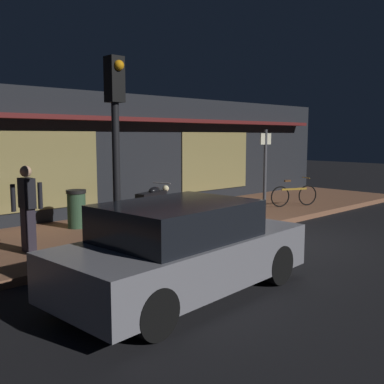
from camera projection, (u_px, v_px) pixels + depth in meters
ground_plane at (277, 242)px, 10.13m from camera, size 60.00×60.00×0.00m
sidewalk_slab at (187, 220)px, 12.29m from camera, size 18.00×4.00×0.15m
storefront_building at (116, 154)px, 14.53m from camera, size 18.00×3.30×3.60m
motorcycle at (152, 202)px, 11.90m from camera, size 1.65×0.76×0.97m
bicycle_parked at (294, 195)px, 14.27m from camera, size 1.53×0.72×0.91m
person_photographer at (27, 207)px, 8.64m from camera, size 0.61×0.39×1.67m
sign_post at (265, 168)px, 12.14m from camera, size 0.44×0.09×2.40m
trash_bin at (77, 209)px, 10.91m from camera, size 0.48×0.48×0.93m
traffic_light_pole at (116, 130)px, 7.03m from camera, size 0.24×0.33×3.60m
parked_car_near at (183, 249)px, 6.69m from camera, size 4.23×2.08×1.42m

